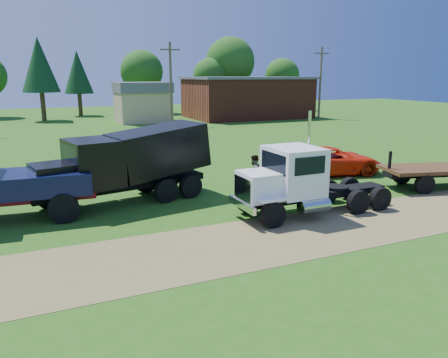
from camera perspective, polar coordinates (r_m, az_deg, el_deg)
name	(u,v)px	position (r m, az deg, el deg)	size (l,w,h in m)	color
ground	(306,232)	(16.08, 10.72, -6.85)	(140.00, 140.00, 0.00)	#225A13
dirt_track	(306,232)	(16.08, 10.73, -6.83)	(120.00, 4.20, 0.01)	brown
white_semi_tractor	(295,181)	(17.55, 9.25, -0.28)	(6.83, 2.46, 4.11)	black
black_dump_truck	(130,161)	(19.57, -12.23, 2.36)	(7.96, 3.84, 3.38)	black
orange_pickup	(332,161)	(25.57, 13.96, 2.36)	(2.58, 5.59, 1.55)	red
spectator_b	(254,173)	(21.02, 3.92, 0.72)	(0.87, 0.68, 1.80)	#999999
brick_building	(247,97)	(58.82, 3.01, 10.62)	(15.40, 10.40, 5.30)	maroon
tan_shed	(143,102)	(53.93, -10.56, 9.91)	(6.20, 5.40, 4.70)	tan
utility_poles	(171,83)	(49.56, -6.96, 12.40)	(42.20, 0.28, 9.00)	#4E3D2C
tree_row	(103,68)	(63.11, -15.56, 13.80)	(57.59, 13.18, 11.37)	#312414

